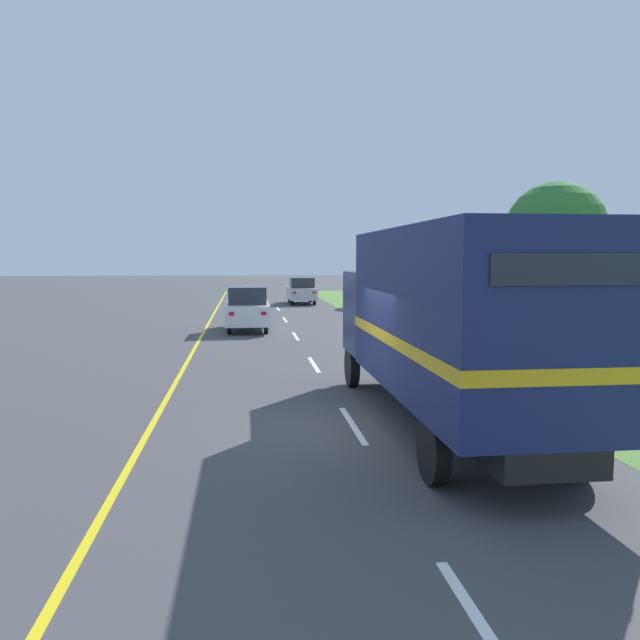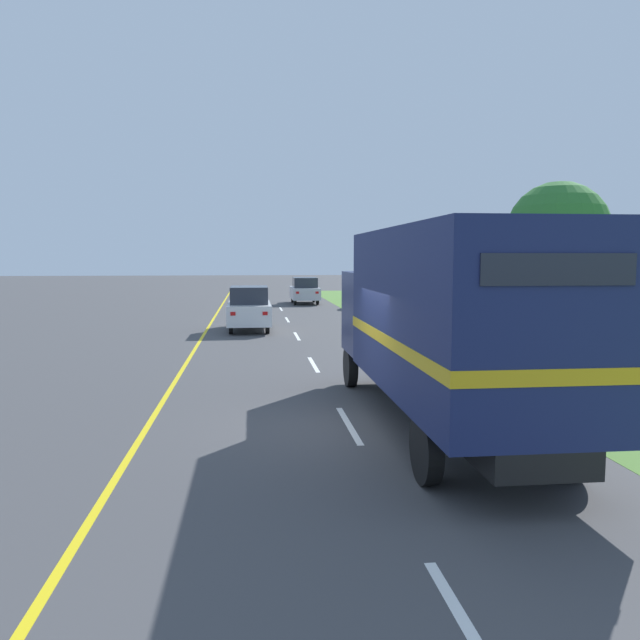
% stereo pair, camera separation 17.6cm
% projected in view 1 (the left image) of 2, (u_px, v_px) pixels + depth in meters
% --- Properties ---
extents(ground_plane, '(200.00, 200.00, 0.00)m').
position_uv_depth(ground_plane, '(355.00, 428.00, 11.35)').
color(ground_plane, '#444447').
extents(grass_shoulder, '(20.00, 63.01, 0.01)m').
position_uv_depth(grass_shoulder, '(592.00, 326.00, 28.33)').
color(grass_shoulder, '#568438').
rests_on(grass_shoulder, ground).
extents(edge_line_yellow, '(0.12, 63.01, 0.01)m').
position_uv_depth(edge_line_yellow, '(204.00, 331.00, 26.27)').
color(edge_line_yellow, yellow).
rests_on(edge_line_yellow, ground).
extents(centre_dash_nearest, '(0.12, 2.60, 0.01)m').
position_uv_depth(centre_dash_nearest, '(491.00, 640.00, 5.06)').
color(centre_dash_nearest, white).
rests_on(centre_dash_nearest, ground).
extents(centre_dash_near, '(0.12, 2.60, 0.01)m').
position_uv_depth(centre_dash_near, '(352.00, 425.00, 11.58)').
color(centre_dash_near, white).
rests_on(centre_dash_near, ground).
extents(centre_dash_mid_a, '(0.12, 2.60, 0.01)m').
position_uv_depth(centre_dash_mid_a, '(314.00, 364.00, 18.10)').
color(centre_dash_mid_a, white).
rests_on(centre_dash_mid_a, ground).
extents(centre_dash_mid_b, '(0.12, 2.60, 0.01)m').
position_uv_depth(centre_dash_mid_b, '(296.00, 336.00, 24.62)').
color(centre_dash_mid_b, white).
rests_on(centre_dash_mid_b, ground).
extents(centre_dash_far, '(0.12, 2.60, 0.01)m').
position_uv_depth(centre_dash_far, '(285.00, 320.00, 31.14)').
color(centre_dash_far, white).
rests_on(centre_dash_far, ground).
extents(centre_dash_farthest, '(0.12, 2.60, 0.01)m').
position_uv_depth(centre_dash_farthest, '(278.00, 309.00, 37.66)').
color(centre_dash_farthest, white).
rests_on(centre_dash_farthest, ground).
extents(horse_trailer_truck, '(2.43, 8.78, 3.57)m').
position_uv_depth(horse_trailer_truck, '(448.00, 319.00, 11.05)').
color(horse_trailer_truck, black).
rests_on(horse_trailer_truck, ground).
extents(lead_car_white, '(1.80, 3.95, 1.88)m').
position_uv_depth(lead_car_white, '(247.00, 308.00, 26.44)').
color(lead_car_white, black).
rests_on(lead_car_white, ground).
extents(lead_car_silver_ahead, '(1.80, 4.11, 1.77)m').
position_uv_depth(lead_car_silver_ahead, '(301.00, 290.00, 42.01)').
color(lead_car_silver_ahead, black).
rests_on(lead_car_silver_ahead, ground).
extents(highway_sign, '(1.96, 0.09, 2.85)m').
position_uv_depth(highway_sign, '(489.00, 298.00, 20.42)').
color(highway_sign, '#9E9EA3').
rests_on(highway_sign, ground).
extents(roadside_tree_near, '(4.04, 4.04, 6.10)m').
position_uv_depth(roadside_tree_near, '(555.00, 233.00, 24.84)').
color(roadside_tree_near, brown).
rests_on(roadside_tree_near, ground).
extents(roadside_tree_mid, '(2.94, 2.94, 4.92)m').
position_uv_depth(roadside_tree_mid, '(487.00, 251.00, 34.28)').
color(roadside_tree_mid, brown).
rests_on(roadside_tree_mid, ground).
extents(roadside_tree_far, '(3.39, 3.39, 4.82)m').
position_uv_depth(roadside_tree_far, '(398.00, 257.00, 41.23)').
color(roadside_tree_far, '#4C3823').
rests_on(roadside_tree_far, ground).
extents(delineator_post, '(0.08, 0.08, 0.95)m').
position_uv_depth(delineator_post, '(508.00, 367.00, 14.85)').
color(delineator_post, white).
rests_on(delineator_post, ground).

